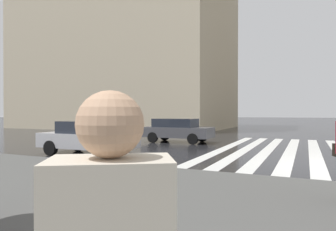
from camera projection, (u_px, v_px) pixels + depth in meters
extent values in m
plane|color=black|center=(335.00, 167.00, 9.73)|extent=(220.00, 220.00, 0.00)
cube|color=silver|center=(315.00, 152.00, 13.56)|extent=(13.00, 0.50, 0.01)
cube|color=silver|center=(291.00, 151.00, 13.98)|extent=(13.00, 0.50, 0.01)
cube|color=silver|center=(268.00, 150.00, 14.40)|extent=(13.00, 0.50, 0.01)
cube|color=silver|center=(247.00, 148.00, 14.82)|extent=(13.00, 0.50, 0.01)
cube|color=silver|center=(227.00, 147.00, 15.23)|extent=(13.00, 0.50, 0.01)
cube|color=beige|center=(127.00, 53.00, 36.50)|extent=(15.17, 23.66, 17.93)
cube|color=#4C4C51|center=(178.00, 132.00, 17.97)|extent=(1.75, 4.10, 0.60)
cube|color=#232833|center=(175.00, 123.00, 18.03)|extent=(1.54, 2.46, 0.50)
cylinder|color=black|center=(202.00, 137.00, 18.21)|extent=(0.20, 0.62, 0.62)
cylinder|color=black|center=(193.00, 139.00, 16.71)|extent=(0.20, 0.62, 0.62)
cylinder|color=black|center=(165.00, 135.00, 19.25)|extent=(0.20, 0.62, 0.62)
cylinder|color=black|center=(153.00, 137.00, 17.75)|extent=(0.20, 0.62, 0.62)
cube|color=#B7B7BC|center=(88.00, 140.00, 12.63)|extent=(1.75, 4.10, 0.60)
cube|color=#232833|center=(91.00, 127.00, 12.56)|extent=(1.54, 2.46, 0.50)
cylinder|color=black|center=(51.00, 148.00, 12.40)|extent=(0.20, 0.62, 0.62)
cylinder|color=black|center=(78.00, 144.00, 13.90)|extent=(0.20, 0.62, 0.62)
cylinder|color=black|center=(100.00, 151.00, 11.36)|extent=(0.20, 0.62, 0.62)
cylinder|color=black|center=(124.00, 147.00, 12.86)|extent=(0.20, 0.62, 0.62)
sphere|color=tan|center=(110.00, 124.00, 0.97)|extent=(0.22, 0.22, 0.22)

